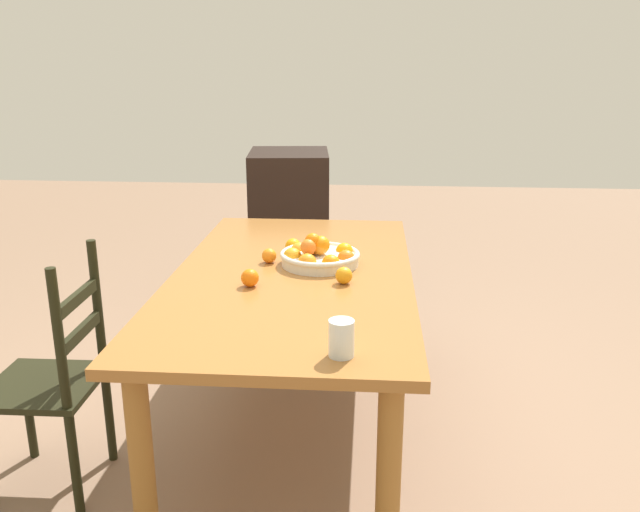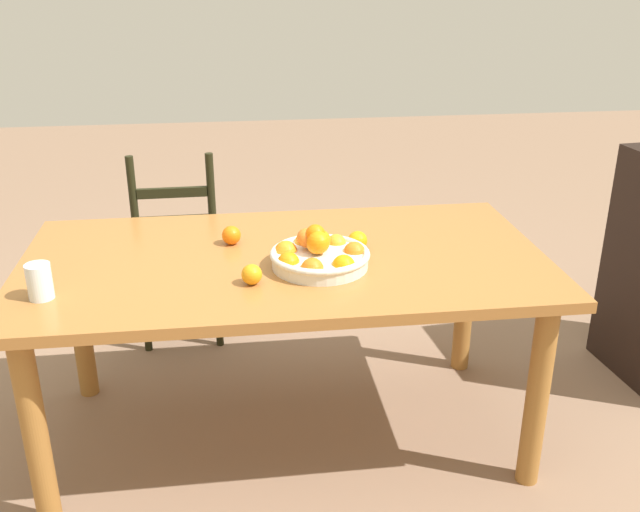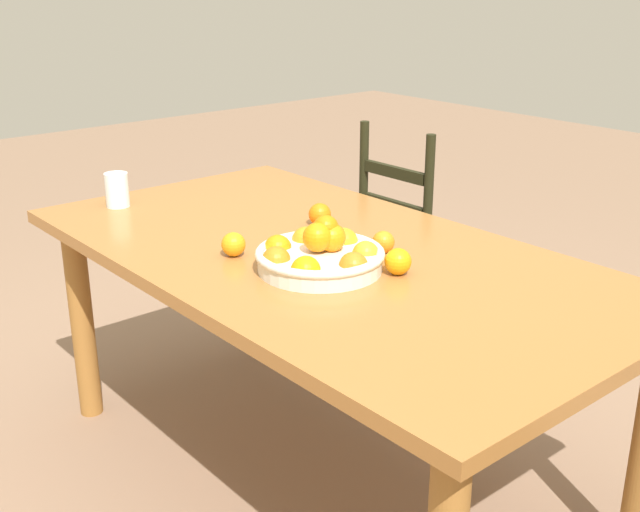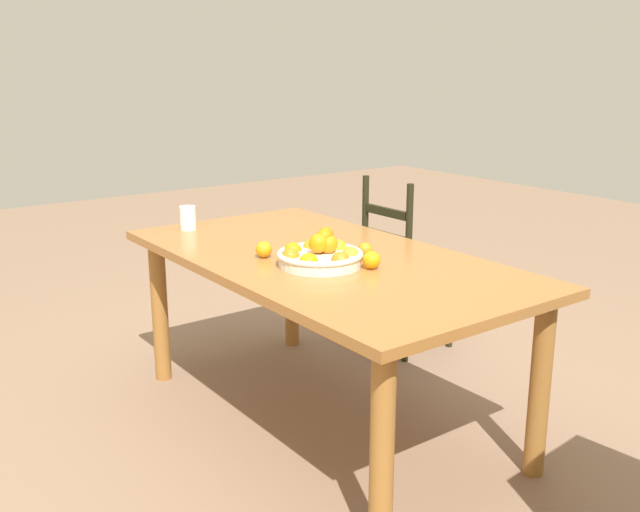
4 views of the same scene
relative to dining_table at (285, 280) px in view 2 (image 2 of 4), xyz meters
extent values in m
plane|color=#866851|center=(0.00, 0.00, -0.67)|extent=(12.00, 12.00, 0.00)
cube|color=#9E642F|center=(0.00, 0.00, 0.08)|extent=(1.89, 1.00, 0.04)
cylinder|color=#9B652D|center=(-0.84, -0.40, -0.31)|extent=(0.08, 0.08, 0.73)
cylinder|color=#9B652D|center=(0.84, -0.40, -0.31)|extent=(0.08, 0.08, 0.73)
cylinder|color=#9B652D|center=(-0.84, 0.40, -0.31)|extent=(0.08, 0.08, 0.73)
cylinder|color=#9B652D|center=(0.84, 0.40, -0.31)|extent=(0.08, 0.08, 0.73)
cube|color=black|center=(-0.44, 0.92, -0.24)|extent=(0.41, 0.41, 0.03)
cylinder|color=black|center=(-0.27, 1.09, -0.46)|extent=(0.04, 0.04, 0.42)
cylinder|color=black|center=(-0.62, 1.09, -0.46)|extent=(0.04, 0.04, 0.42)
cylinder|color=black|center=(-0.27, 0.75, -0.46)|extent=(0.04, 0.04, 0.42)
cylinder|color=black|center=(-0.61, 0.74, -0.46)|extent=(0.04, 0.04, 0.42)
cylinder|color=black|center=(-0.27, 0.75, 0.04)|extent=(0.04, 0.04, 0.52)
cylinder|color=black|center=(-0.61, 0.74, 0.04)|extent=(0.04, 0.04, 0.52)
cube|color=black|center=(-0.44, 0.74, -0.01)|extent=(0.31, 0.03, 0.04)
cube|color=black|center=(-0.44, 0.74, 0.12)|extent=(0.31, 0.03, 0.04)
cylinder|color=silver|center=(0.12, -0.11, 0.12)|extent=(0.34, 0.34, 0.05)
torus|color=silver|center=(0.12, -0.11, 0.14)|extent=(0.35, 0.35, 0.02)
sphere|color=orange|center=(0.24, -0.10, 0.14)|extent=(0.08, 0.08, 0.08)
sphere|color=orange|center=(0.19, -0.01, 0.14)|extent=(0.07, 0.07, 0.07)
sphere|color=orange|center=(0.08, 0.01, 0.14)|extent=(0.08, 0.08, 0.08)
sphere|color=orange|center=(0.00, -0.06, 0.14)|extent=(0.08, 0.08, 0.08)
sphere|color=orange|center=(0.00, -0.16, 0.14)|extent=(0.08, 0.08, 0.08)
sphere|color=orange|center=(0.07, -0.22, 0.14)|extent=(0.08, 0.08, 0.08)
sphere|color=orange|center=(0.18, -0.21, 0.14)|extent=(0.08, 0.08, 0.08)
sphere|color=orange|center=(0.10, -0.08, 0.21)|extent=(0.07, 0.07, 0.07)
sphere|color=orange|center=(0.11, -0.11, 0.19)|extent=(0.08, 0.08, 0.08)
sphere|color=orange|center=(0.10, -0.11, 0.18)|extent=(0.07, 0.07, 0.07)
sphere|color=orange|center=(0.12, -0.07, 0.18)|extent=(0.08, 0.08, 0.08)
sphere|color=orange|center=(0.11, -0.06, 0.18)|extent=(0.07, 0.07, 0.07)
sphere|color=orange|center=(0.07, -0.06, 0.19)|extent=(0.07, 0.07, 0.07)
sphere|color=orange|center=(0.27, 0.03, 0.13)|extent=(0.07, 0.07, 0.07)
sphere|color=orange|center=(-0.19, 0.15, 0.13)|extent=(0.07, 0.07, 0.07)
sphere|color=orange|center=(0.13, 0.12, 0.13)|extent=(0.06, 0.06, 0.06)
sphere|color=orange|center=(-0.13, -0.22, 0.13)|extent=(0.07, 0.07, 0.07)
cylinder|color=silver|center=(-0.79, -0.24, 0.15)|extent=(0.08, 0.08, 0.12)
camera|label=1|loc=(-2.64, -0.32, 0.98)|focal=37.15mm
camera|label=2|loc=(-0.18, -2.39, 1.09)|focal=40.18mm
camera|label=3|loc=(1.64, -1.40, 0.86)|focal=44.54mm
camera|label=4|loc=(2.36, -1.76, 0.88)|focal=40.36mm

